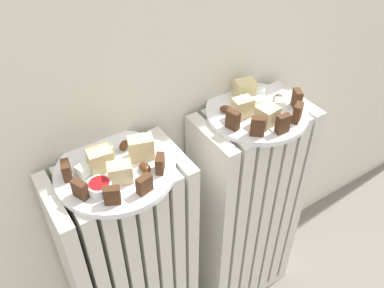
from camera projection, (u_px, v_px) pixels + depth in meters
name	position (u px, v px, depth m)	size (l,w,h in m)	color
radiator_left	(132.00, 272.00, 0.99)	(0.28, 0.16, 0.66)	silver
radiator_right	(244.00, 212.00, 1.14)	(0.28, 0.16, 0.66)	silver
plate_left	(115.00, 170.00, 0.77)	(0.23, 0.23, 0.01)	white
plate_right	(257.00, 112.00, 0.92)	(0.23, 0.23, 0.01)	white
dark_cake_slice_left_0	(66.00, 170.00, 0.74)	(0.03, 0.01, 0.03)	#472B19
dark_cake_slice_left_1	(80.00, 189.00, 0.70)	(0.03, 0.01, 0.03)	#472B19
dark_cake_slice_left_2	(112.00, 195.00, 0.69)	(0.03, 0.01, 0.03)	#472B19
dark_cake_slice_left_3	(144.00, 184.00, 0.71)	(0.03, 0.01, 0.03)	#472B19
dark_cake_slice_left_4	(160.00, 164.00, 0.75)	(0.03, 0.01, 0.03)	#472B19
marble_cake_slice_left_0	(141.00, 148.00, 0.78)	(0.05, 0.03, 0.05)	beige
marble_cake_slice_left_1	(120.00, 173.00, 0.73)	(0.04, 0.03, 0.04)	beige
marble_cake_slice_left_2	(100.00, 159.00, 0.76)	(0.04, 0.04, 0.04)	beige
turkish_delight_left_0	(107.00, 150.00, 0.79)	(0.03, 0.03, 0.03)	white
turkish_delight_left_1	(83.00, 171.00, 0.75)	(0.02, 0.02, 0.02)	white
medjool_date_left_0	(145.00, 168.00, 0.76)	(0.03, 0.02, 0.02)	#4C2814
medjool_date_left_1	(124.00, 145.00, 0.81)	(0.03, 0.02, 0.02)	#4C2814
jam_bowl_left	(100.00, 187.00, 0.72)	(0.04, 0.04, 0.02)	white
dark_cake_slice_right_0	(233.00, 120.00, 0.85)	(0.03, 0.01, 0.04)	#472B19
dark_cake_slice_right_1	(258.00, 127.00, 0.83)	(0.03, 0.01, 0.04)	#472B19
dark_cake_slice_right_2	(283.00, 124.00, 0.84)	(0.03, 0.01, 0.04)	#472B19
dark_cake_slice_right_3	(298.00, 113.00, 0.87)	(0.03, 0.01, 0.04)	#472B19
dark_cake_slice_right_4	(297.00, 99.00, 0.91)	(0.03, 0.01, 0.04)	#472B19
marble_cake_slice_right_0	(242.00, 108.00, 0.88)	(0.04, 0.03, 0.04)	beige
marble_cake_slice_right_1	(245.00, 89.00, 0.94)	(0.05, 0.03, 0.04)	beige
marble_cake_slice_right_2	(267.00, 115.00, 0.86)	(0.04, 0.04, 0.04)	beige
turkish_delight_right_0	(258.00, 103.00, 0.91)	(0.02, 0.02, 0.02)	white
turkish_delight_right_1	(243.00, 101.00, 0.92)	(0.02, 0.02, 0.02)	white
turkish_delight_right_2	(280.00, 104.00, 0.91)	(0.02, 0.02, 0.02)	white
turkish_delight_right_3	(260.00, 93.00, 0.95)	(0.02, 0.02, 0.02)	white
medjool_date_right_0	(226.00, 109.00, 0.90)	(0.03, 0.02, 0.02)	#4C2814
medjool_date_right_1	(278.00, 98.00, 0.93)	(0.02, 0.02, 0.02)	#4C2814
medjool_date_right_2	(275.00, 112.00, 0.89)	(0.03, 0.02, 0.02)	#4C2814
fork	(261.00, 118.00, 0.89)	(0.03, 0.10, 0.00)	silver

